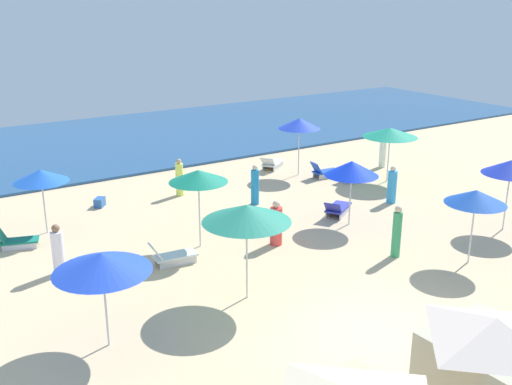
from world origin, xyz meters
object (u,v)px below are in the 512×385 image
lounge_chair_9_1 (324,171)px  beachgoer_6 (397,232)px  umbrella_5 (198,176)px  umbrella_6 (476,197)px  beachgoer_3 (58,251)px  umbrella_2 (247,213)px  beachgoer_0 (383,152)px  umbrella_8 (352,168)px  umbrella_7 (102,262)px  lounge_chair_1_0 (16,240)px  umbrella_9 (299,123)px  lounge_chair_9_0 (272,164)px  beachgoer_5 (255,186)px  beachgoer_2 (392,186)px  umbrella_3 (511,167)px  umbrella_1 (41,176)px  cooler_box_0 (100,202)px  beachgoer_1 (276,225)px  lounge_chair_4_0 (353,175)px  beachgoer_4 (180,178)px  lounge_chair_5_0 (172,256)px  umbrella_4 (390,132)px  lounge_chair_8_0 (337,208)px  cabana_2 (488,383)px

lounge_chair_9_1 → beachgoer_6: beachgoer_6 is taller
umbrella_5 → lounge_chair_9_1: bearing=25.2°
umbrella_6 → beachgoer_3: 12.37m
umbrella_2 → beachgoer_0: bearing=31.5°
umbrella_6 → umbrella_8: umbrella_8 is taller
umbrella_6 → umbrella_7: 10.95m
lounge_chair_1_0 → umbrella_9: size_ratio=0.52×
umbrella_5 → umbrella_6: 8.43m
lounge_chair_9_0 → beachgoer_5: 5.15m
beachgoer_2 → umbrella_9: bearing=-157.6°
umbrella_3 → umbrella_5: (-9.60, 4.44, 0.12)m
umbrella_6 → beachgoer_2: 5.92m
umbrella_1 → cooler_box_0: (2.43, 1.65, -1.87)m
lounge_chair_1_0 → beachgoer_1: size_ratio=0.90×
umbrella_3 → beachgoer_6: size_ratio=1.49×
umbrella_8 → beachgoer_0: bearing=37.5°
umbrella_2 → lounge_chair_4_0: bearing=34.2°
lounge_chair_9_0 → umbrella_8: bearing=133.3°
beachgoer_1 → beachgoer_4: beachgoer_4 is taller
lounge_chair_5_0 → lounge_chair_1_0: bearing=48.7°
lounge_chair_9_0 → beachgoer_0: (4.65, -2.57, 0.45)m
umbrella_6 → beachgoer_4: size_ratio=1.51×
umbrella_9 → cooler_box_0: size_ratio=5.20×
umbrella_1 → lounge_chair_4_0: size_ratio=1.67×
umbrella_3 → beachgoer_5: 9.23m
lounge_chair_9_0 → beachgoer_5: size_ratio=0.97×
beachgoer_3 → umbrella_6: bearing=15.7°
umbrella_4 → umbrella_9: size_ratio=0.91×
lounge_chair_5_0 → beachgoer_5: size_ratio=0.92×
lounge_chair_8_0 → beachgoer_1: size_ratio=1.06×
lounge_chair_5_0 → beachgoer_2: (9.77, 0.54, 0.42)m
umbrella_5 → lounge_chair_9_1: 9.50m
umbrella_1 → beachgoer_4: size_ratio=1.47×
umbrella_2 → lounge_chair_4_0: (9.70, 6.61, -2.17)m
beachgoer_1 → beachgoer_2: beachgoer_1 is taller
umbrella_5 → umbrella_8: 5.53m
lounge_chair_1_0 → beachgoer_1: bearing=-103.0°
umbrella_1 → beachgoer_3: umbrella_1 is taller
lounge_chair_4_0 → lounge_chair_5_0: 11.08m
umbrella_3 → cooler_box_0: (-11.06, 10.02, -2.09)m
umbrella_1 → beachgoer_2: size_ratio=1.51×
cabana_2 → lounge_chair_8_0: size_ratio=1.62×
umbrella_5 → cabana_2: bearing=-90.2°
beachgoer_1 → beachgoer_5: size_ratio=0.95×
lounge_chair_5_0 → umbrella_9: bearing=-52.8°
umbrella_4 → umbrella_9: 3.99m
lounge_chair_9_0 → lounge_chair_8_0: bearing=133.6°
lounge_chair_9_1 → beachgoer_3: (-12.80, -3.51, 0.44)m
umbrella_2 → beachgoer_2: (8.98, 3.58, -1.73)m
lounge_chair_5_0 → umbrella_7: bearing=141.0°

